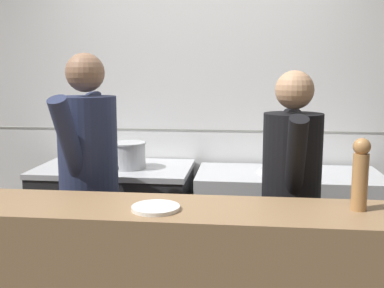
# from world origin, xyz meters

# --- Properties ---
(wall_back_tiled) EXTENTS (8.00, 0.06, 2.60)m
(wall_back_tiled) POSITION_xyz_m (0.00, 1.46, 1.30)
(wall_back_tiled) COLOR white
(wall_back_tiled) RESTS_ON ground_plane
(oven_range) EXTENTS (1.18, 0.71, 0.91)m
(oven_range) POSITION_xyz_m (-0.62, 1.06, 0.45)
(oven_range) COLOR #232326
(oven_range) RESTS_ON ground_plane
(prep_counter) EXTENTS (1.36, 0.65, 0.89)m
(prep_counter) POSITION_xyz_m (0.72, 1.06, 0.44)
(prep_counter) COLOR #B7BABF
(prep_counter) RESTS_ON ground_plane
(stock_pot) EXTENTS (0.28, 0.28, 0.20)m
(stock_pot) POSITION_xyz_m (-0.49, 1.00, 1.01)
(stock_pot) COLOR #B7BABF
(stock_pot) RESTS_ON oven_range
(mixing_bowl_steel) EXTENTS (0.27, 0.27, 0.10)m
(mixing_bowl_steel) POSITION_xyz_m (0.61, 1.06, 0.94)
(mixing_bowl_steel) COLOR #B7BABF
(mixing_bowl_steel) RESTS_ON prep_counter
(plated_dish_main) EXTENTS (0.22, 0.22, 0.02)m
(plated_dish_main) POSITION_xyz_m (-0.02, -0.32, 1.01)
(plated_dish_main) COLOR white
(plated_dish_main) RESTS_ON pass_counter
(pepper_mill) EXTENTS (0.08, 0.08, 0.33)m
(pepper_mill) POSITION_xyz_m (0.90, -0.22, 1.18)
(pepper_mill) COLOR #AD7A47
(pepper_mill) RESTS_ON pass_counter
(chef_head_cook) EXTENTS (0.40, 0.76, 1.74)m
(chef_head_cook) POSITION_xyz_m (-0.56, 0.31, 0.97)
(chef_head_cook) COLOR black
(chef_head_cook) RESTS_ON ground_plane
(chef_sous) EXTENTS (0.34, 0.71, 1.64)m
(chef_sous) POSITION_xyz_m (0.65, 0.29, 0.91)
(chef_sous) COLOR black
(chef_sous) RESTS_ON ground_plane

